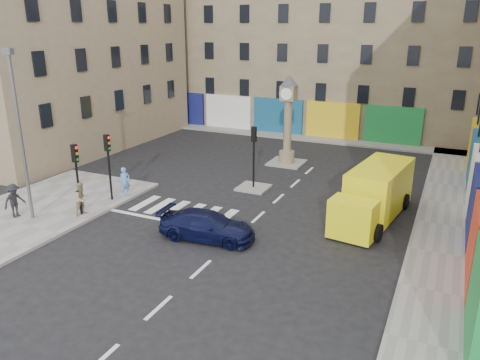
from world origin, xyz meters
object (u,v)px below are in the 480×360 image
Objects in this scene: yellow_van at (375,194)px; pedestrian_dark at (14,201)px; clock_pillar at (288,114)px; traffic_light_left_far at (108,157)px; pedestrian_blue at (125,182)px; pedestrian_tan at (82,199)px; lamp_post at (19,128)px; traffic_light_left_near at (76,168)px; traffic_light_island at (254,147)px; navy_sedan at (207,226)px.

yellow_van is 18.25m from pedestrian_dark.
traffic_light_left_far is at bearing -118.94° from clock_pillar.
pedestrian_blue is 0.96× the size of pedestrian_tan.
lamp_post reaches higher than pedestrian_dark.
pedestrian_dark is (-2.76, -1.65, -1.60)m from traffic_light_left_near.
pedestrian_dark reaches higher than pedestrian_blue.
yellow_van is 14.93m from pedestrian_tan.
traffic_light_island is 13.18m from pedestrian_dark.
yellow_van is 4.26× the size of pedestrian_tan.
navy_sedan is at bearing -15.18° from traffic_light_left_far.
navy_sedan is at bearing -86.39° from clock_pillar.
traffic_light_left_far reaches higher than yellow_van.
traffic_light_island is 10.05m from pedestrian_tan.
clock_pillar reaches higher than traffic_light_left_far.
pedestrian_dark is (-9.06, -15.44, -2.52)m from clock_pillar.
yellow_van is at bearing 15.98° from traffic_light_left_far.
lamp_post is 10.12m from navy_sedan.
traffic_light_left_far reaches higher than traffic_light_island.
pedestrian_blue is (0.30, 0.85, -1.64)m from traffic_light_left_far.
yellow_van is at bearing -52.85° from pedestrian_tan.
traffic_light_left_near reaches higher than pedestrian_blue.
lamp_post reaches higher than traffic_light_island.
traffic_light_island is (6.30, 5.40, -0.03)m from traffic_light_left_far.
clock_pillar is at bearing -2.45° from navy_sedan.
traffic_light_left_near reaches higher than pedestrian_dark.
navy_sedan is (0.84, -7.34, -1.94)m from traffic_light_island.
navy_sedan is 2.57× the size of pedestrian_dark.
clock_pillar reaches higher than pedestrian_tan.
clock_pillar reaches higher than yellow_van.
lamp_post is at bearing -66.07° from pedestrian_dark.
traffic_light_left_near is 2.14× the size of pedestrian_tan.
yellow_van is at bearing -56.24° from pedestrian_dark.
traffic_light_left_near is 0.45× the size of lamp_post.
lamp_post is (-1.90, -1.40, 2.17)m from traffic_light_left_near.
traffic_light_island reaches higher than yellow_van.
traffic_light_left_far reaches higher than pedestrian_tan.
navy_sedan is (7.14, -1.94, -1.97)m from traffic_light_left_far.
navy_sedan is 7.40m from pedestrian_blue.
traffic_light_left_far is 0.50× the size of yellow_van.
yellow_van is (6.52, 5.85, 0.64)m from navy_sedan.
traffic_light_left_near reaches higher than pedestrian_tan.
traffic_light_left_near is 10.03m from traffic_light_island.
traffic_light_left_near is at bearing 87.64° from navy_sedan.
pedestrian_dark is (-2.76, -4.05, -1.60)m from traffic_light_left_far.
clock_pillar is (6.30, 11.40, 0.93)m from traffic_light_left_far.
yellow_van is at bearing -11.44° from traffic_light_island.
navy_sedan is 2.71× the size of pedestrian_blue.
clock_pillar is 10.74m from yellow_van.
navy_sedan is at bearing -70.07° from pedestrian_dark.
traffic_light_left_far is 14.27m from yellow_van.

